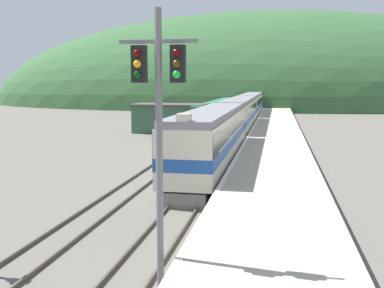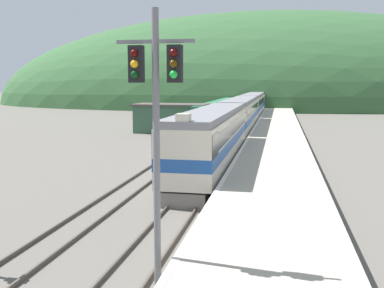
{
  "view_description": "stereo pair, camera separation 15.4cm",
  "coord_description": "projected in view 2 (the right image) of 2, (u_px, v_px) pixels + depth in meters",
  "views": [
    {
      "loc": [
        4.42,
        -5.61,
        6.11
      ],
      "look_at": [
        -0.5,
        20.21,
        2.51
      ],
      "focal_mm": 42.0,
      "sensor_mm": 36.0,
      "label": 1
    },
    {
      "loc": [
        4.58,
        -5.58,
        6.11
      ],
      "look_at": [
        -0.5,
        20.21,
        2.51
      ],
      "focal_mm": 42.0,
      "sensor_mm": 36.0,
      "label": 2
    }
  ],
  "objects": [
    {
      "name": "siding_train",
      "position": [
        222.0,
        112.0,
        65.96
      ],
      "size": [
        2.9,
        31.8,
        3.46
      ],
      "color": "black",
      "rests_on": "ground"
    },
    {
      "name": "express_train_lead_car",
      "position": [
        213.0,
        137.0,
        31.23
      ],
      "size": [
        2.97,
        20.61,
        4.63
      ],
      "color": "black",
      "rests_on": "ground"
    },
    {
      "name": "carriage_third",
      "position": [
        253.0,
        105.0,
        75.44
      ],
      "size": [
        2.96,
        22.12,
        4.27
      ],
      "color": "black",
      "rests_on": "ground"
    },
    {
      "name": "track_main",
      "position": [
        252.0,
        119.0,
        75.16
      ],
      "size": [
        1.52,
        180.0,
        0.16
      ],
      "color": "#4C443D",
      "rests_on": "ground"
    },
    {
      "name": "station_shed",
      "position": [
        171.0,
        118.0,
        55.45
      ],
      "size": [
        9.06,
        4.82,
        3.54
      ],
      "color": "#385B42",
      "rests_on": "ground"
    },
    {
      "name": "carriage_fourth",
      "position": [
        259.0,
        100.0,
        97.8
      ],
      "size": [
        2.96,
        22.12,
        4.27
      ],
      "color": "black",
      "rests_on": "ground"
    },
    {
      "name": "carriage_second",
      "position": [
        241.0,
        115.0,
        53.08
      ],
      "size": [
        2.96,
        22.12,
        4.27
      ],
      "color": "black",
      "rests_on": "ground"
    },
    {
      "name": "distant_hills",
      "position": [
        264.0,
        105.0,
        124.13
      ],
      "size": [
        155.29,
        69.88,
        49.95
      ],
      "color": "#335B33",
      "rests_on": "ground"
    },
    {
      "name": "platform",
      "position": [
        277.0,
        129.0,
        54.84
      ],
      "size": [
        5.27,
        140.0,
        1.11
      ],
      "color": "#B2A893",
      "rests_on": "ground"
    },
    {
      "name": "track_siding",
      "position": [
        229.0,
        119.0,
        75.9
      ],
      "size": [
        1.52,
        180.0,
        0.16
      ],
      "color": "#4C443D",
      "rests_on": "ground"
    },
    {
      "name": "carriage_fifth",
      "position": [
        263.0,
        97.0,
        120.15
      ],
      "size": [
        2.96,
        22.12,
        4.27
      ],
      "color": "black",
      "rests_on": "ground"
    },
    {
      "name": "signal_mast_main",
      "position": [
        156.0,
        111.0,
        12.48
      ],
      "size": [
        2.2,
        0.42,
        8.13
      ],
      "color": "slate",
      "rests_on": "ground"
    }
  ]
}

